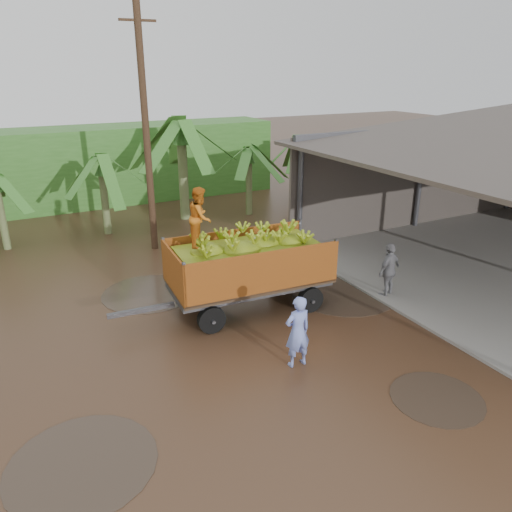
{
  "coord_description": "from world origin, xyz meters",
  "views": [
    {
      "loc": [
        -4.04,
        -8.82,
        6.29
      ],
      "look_at": [
        2.04,
        2.81,
        1.27
      ],
      "focal_mm": 35.0,
      "sensor_mm": 36.0,
      "label": 1
    }
  ],
  "objects_px": {
    "banana_trailer": "(248,264)",
    "utility_pole": "(146,132)",
    "man_blue": "(298,331)",
    "man_grey": "(389,270)"
  },
  "relations": [
    {
      "from": "utility_pole",
      "to": "banana_trailer",
      "type": "bearing_deg",
      "value": -81.56
    },
    {
      "from": "banana_trailer",
      "to": "man_blue",
      "type": "relative_size",
      "value": 3.56
    },
    {
      "from": "man_grey",
      "to": "utility_pole",
      "type": "height_order",
      "value": "utility_pole"
    },
    {
      "from": "man_blue",
      "to": "utility_pole",
      "type": "relative_size",
      "value": 0.2
    },
    {
      "from": "banana_trailer",
      "to": "utility_pole",
      "type": "bearing_deg",
      "value": 102.1
    },
    {
      "from": "banana_trailer",
      "to": "man_blue",
      "type": "distance_m",
      "value": 3.09
    },
    {
      "from": "banana_trailer",
      "to": "utility_pole",
      "type": "xyz_separation_m",
      "value": [
        -0.88,
        5.92,
        2.88
      ]
    },
    {
      "from": "man_grey",
      "to": "man_blue",
      "type": "bearing_deg",
      "value": 6.01
    },
    {
      "from": "banana_trailer",
      "to": "man_grey",
      "type": "relative_size",
      "value": 3.64
    },
    {
      "from": "banana_trailer",
      "to": "man_blue",
      "type": "xyz_separation_m",
      "value": [
        -0.31,
        -3.04,
        -0.46
      ]
    }
  ]
}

